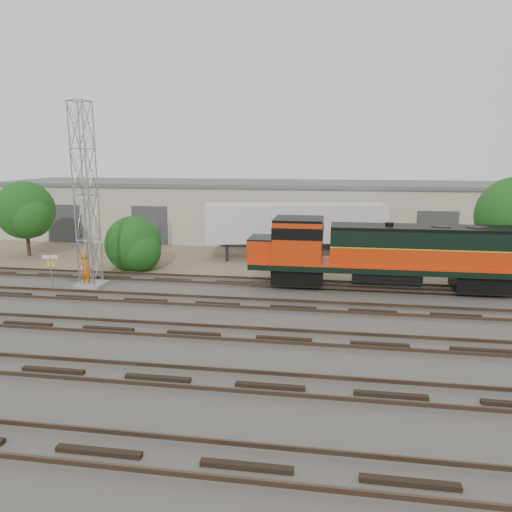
# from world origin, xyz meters

# --- Properties ---
(ground) EXTENTS (140.00, 140.00, 0.00)m
(ground) POSITION_xyz_m (0.00, 0.00, 0.00)
(ground) COLOR #47423A
(ground) RESTS_ON ground
(dirt_strip) EXTENTS (80.00, 16.00, 0.02)m
(dirt_strip) POSITION_xyz_m (0.00, 15.00, 0.01)
(dirt_strip) COLOR #726047
(dirt_strip) RESTS_ON ground
(tracks) EXTENTS (80.00, 20.40, 0.28)m
(tracks) POSITION_xyz_m (0.00, -3.00, 0.08)
(tracks) COLOR black
(tracks) RESTS_ON ground
(warehouse) EXTENTS (58.40, 10.40, 5.30)m
(warehouse) POSITION_xyz_m (0.04, 22.98, 2.65)
(warehouse) COLOR #BDB59E
(warehouse) RESTS_ON ground
(locomotive) EXTENTS (16.11, 2.83, 3.87)m
(locomotive) POSITION_xyz_m (4.78, 6.00, 2.24)
(locomotive) COLOR black
(locomotive) RESTS_ON tracks
(signal_tower) EXTENTS (1.59, 1.59, 10.77)m
(signal_tower) POSITION_xyz_m (-12.43, 4.10, 5.23)
(signal_tower) COLOR gray
(signal_tower) RESTS_ON ground
(sign_post) EXTENTS (0.87, 0.22, 2.16)m
(sign_post) POSITION_xyz_m (-14.17, 2.73, 1.51)
(sign_post) COLOR gray
(sign_post) RESTS_ON ground
(worker) EXTENTS (0.81, 0.61, 2.01)m
(worker) POSITION_xyz_m (-12.72, 4.05, 1.00)
(worker) COLOR orange
(worker) RESTS_ON ground
(semi_trailer) EXTENTS (13.77, 5.36, 4.15)m
(semi_trailer) POSITION_xyz_m (-0.67, 14.29, 2.61)
(semi_trailer) COLOR silver
(semi_trailer) RESTS_ON ground
(dumpster_blue) EXTENTS (1.79, 1.71, 1.50)m
(dumpster_blue) POSITION_xyz_m (15.66, 17.80, 0.75)
(dumpster_blue) COLOR navy
(dumpster_blue) RESTS_ON ground
(tree_west) EXTENTS (4.66, 4.44, 5.80)m
(tree_west) POSITION_xyz_m (-21.40, 11.66, 3.47)
(tree_west) COLOR #382619
(tree_west) RESTS_ON ground
(tree_mid) EXTENTS (4.08, 3.88, 3.88)m
(tree_mid) POSITION_xyz_m (-11.57, 8.88, 1.61)
(tree_mid) COLOR #382619
(tree_mid) RESTS_ON ground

